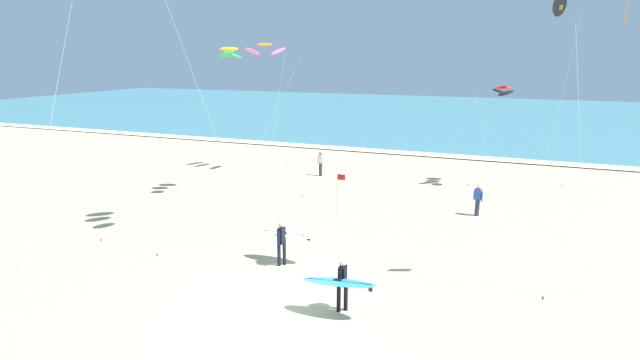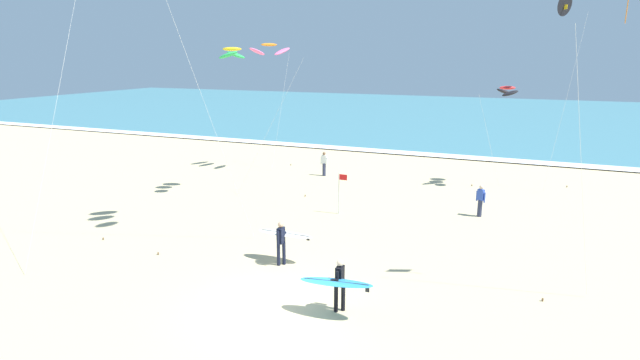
{
  "view_description": "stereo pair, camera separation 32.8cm",
  "coord_description": "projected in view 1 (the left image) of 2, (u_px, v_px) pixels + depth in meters",
  "views": [
    {
      "loc": [
        6.44,
        -12.68,
        7.68
      ],
      "look_at": [
        -0.47,
        4.63,
        3.04
      ],
      "focal_mm": 28.05,
      "sensor_mm": 36.0,
      "label": 1
    },
    {
      "loc": [
        6.74,
        -12.55,
        7.68
      ],
      "look_at": [
        -0.47,
        4.63,
        3.04
      ],
      "focal_mm": 28.05,
      "sensor_mm": 36.0,
      "label": 2
    }
  ],
  "objects": [
    {
      "name": "kite_arc_golden_high",
      "position": [
        229.0,
        53.0,
        26.39
      ],
      "size": [
        4.52,
        2.46,
        8.13
      ],
      "color": "green",
      "rests_on": "ground"
    },
    {
      "name": "bystander_blue_top",
      "position": [
        478.0,
        200.0,
        24.51
      ],
      "size": [
        0.46,
        0.3,
        1.59
      ],
      "color": "#2D334C",
      "rests_on": "ground"
    },
    {
      "name": "lifeguard_flag",
      "position": [
        338.0,
        189.0,
        24.68
      ],
      "size": [
        0.44,
        0.05,
        2.1
      ],
      "color": "silver",
      "rests_on": "ground"
    },
    {
      "name": "surfer_trailing",
      "position": [
        283.0,
        237.0,
        18.77
      ],
      "size": [
        2.26,
        0.94,
        1.71
      ],
      "color": "black",
      "rests_on": "ground"
    },
    {
      "name": "shoreline_foam",
      "position": [
        428.0,
        154.0,
        39.59
      ],
      "size": [
        160.0,
        1.66,
        0.01
      ],
      "primitive_type": "cube",
      "color": "white",
      "rests_on": "ocean_water"
    },
    {
      "name": "ocean_water",
      "position": [
        467.0,
        115.0,
        66.37
      ],
      "size": [
        160.0,
        60.0,
        0.08
      ],
      "primitive_type": "cube",
      "color": "teal",
      "rests_on": "ground"
    },
    {
      "name": "kite_arc_scarlet_mid",
      "position": [
        503.0,
        91.0,
        28.91
      ],
      "size": [
        2.26,
        2.23,
        6.0
      ],
      "color": "black",
      "rests_on": "ground"
    },
    {
      "name": "bystander_white_top",
      "position": [
        321.0,
        164.0,
        32.71
      ],
      "size": [
        0.5,
        0.22,
        1.59
      ],
      "color": "#2D334C",
      "rests_on": "ground"
    },
    {
      "name": "ground_plane",
      "position": [
        279.0,
        309.0,
        15.6
      ],
      "size": [
        160.0,
        160.0,
        0.0
      ],
      "primitive_type": "plane",
      "color": "#CCB789"
    },
    {
      "name": "surfer_lead",
      "position": [
        341.0,
        282.0,
        15.06
      ],
      "size": [
        2.33,
        0.96,
        1.71
      ],
      "color": "black",
      "rests_on": "ground"
    },
    {
      "name": "kite_arc_amber_distant",
      "position": [
        265.0,
        49.0,
        32.5
      ],
      "size": [
        3.03,
        2.96,
        8.48
      ],
      "color": "pink",
      "rests_on": "ground"
    },
    {
      "name": "kite_delta_charcoal_far",
      "position": [
        559.0,
        6.0,
        26.62
      ],
      "size": [
        1.85,
        2.44,
        10.92
      ],
      "color": "black",
      "rests_on": "ground"
    }
  ]
}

